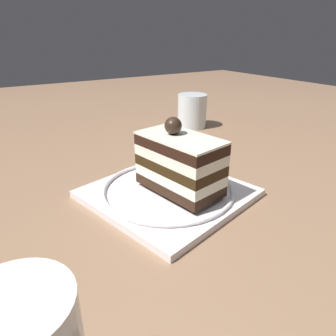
# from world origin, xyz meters

# --- Properties ---
(ground_plane) EXTENTS (2.40, 2.40, 0.00)m
(ground_plane) POSITION_xyz_m (0.00, 0.00, 0.00)
(ground_plane) COLOR #88664C
(dessert_plate) EXTENTS (0.25, 0.25, 0.02)m
(dessert_plate) POSITION_xyz_m (-0.01, 0.02, 0.01)
(dessert_plate) COLOR white
(dessert_plate) RESTS_ON ground_plane
(cake_slice) EXTENTS (0.09, 0.13, 0.10)m
(cake_slice) POSITION_xyz_m (-0.02, 0.03, 0.06)
(cake_slice) COLOR black
(cake_slice) RESTS_ON dessert_plate
(fork) EXTENTS (0.08, 0.09, 0.00)m
(fork) POSITION_xyz_m (-0.05, -0.07, 0.02)
(fork) COLOR silver
(fork) RESTS_ON dessert_plate
(drink_glass_near) EXTENTS (0.07, 0.07, 0.08)m
(drink_glass_near) POSITION_xyz_m (-0.26, -0.26, 0.04)
(drink_glass_near) COLOR silver
(drink_glass_near) RESTS_ON ground_plane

